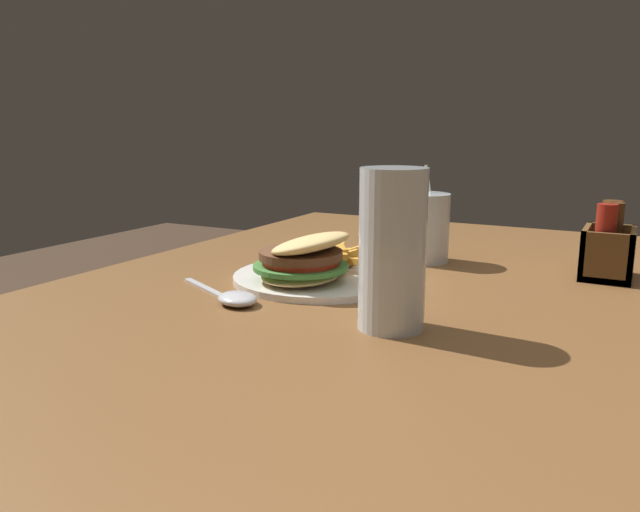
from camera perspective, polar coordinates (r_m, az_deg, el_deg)
The scene contains 6 objects.
dining_table at distance 0.92m, azimuth 8.06°, elevation -13.01°, with size 1.35×1.02×0.75m.
meal_plate_near at distance 0.92m, azimuth -0.68°, elevation -0.90°, with size 0.26×0.26×0.09m.
beer_glass at distance 0.71m, azimuth 6.63°, elevation 0.08°, with size 0.08×0.08×0.19m.
juice_glass at distance 1.09m, azimuth 9.45°, elevation 2.28°, with size 0.09×0.09×0.16m.
spoon at distance 0.83m, azimuth -7.77°, elevation -3.81°, with size 0.11×0.18×0.02m.
condiment_caddy at distance 1.05m, azimuth 24.84°, elevation 0.65°, with size 0.10×0.07×0.12m.
Camera 1 is at (0.79, 0.27, 0.99)m, focal length 35.00 mm.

